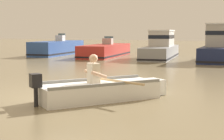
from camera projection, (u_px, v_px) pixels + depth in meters
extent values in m
plane|color=#7A6B4C|center=(73.00, 95.00, 9.53)|extent=(120.00, 120.00, 0.00)
cube|color=white|center=(99.00, 91.00, 8.79)|extent=(2.79, 3.11, 0.44)
cube|color=white|center=(154.00, 86.00, 9.61)|extent=(0.72, 0.69, 0.42)
cube|color=gray|center=(91.00, 79.00, 9.21)|extent=(1.95, 2.43, 0.08)
cube|color=gray|center=(108.00, 85.00, 8.32)|extent=(1.95, 2.43, 0.08)
cube|color=white|center=(95.00, 85.00, 8.72)|extent=(0.97, 0.85, 0.06)
cylinder|color=black|center=(36.00, 95.00, 8.00)|extent=(0.14, 0.14, 0.54)
cube|color=black|center=(36.00, 80.00, 7.96)|extent=(0.37, 0.36, 0.32)
cube|color=beige|center=(94.00, 73.00, 8.66)|extent=(0.40, 0.38, 0.52)
sphere|color=tan|center=(93.00, 58.00, 8.62)|extent=(0.22, 0.22, 0.22)
cylinder|color=tan|center=(92.00, 73.00, 8.88)|extent=(0.33, 0.39, 0.23)
cylinder|color=tan|center=(99.00, 75.00, 8.50)|extent=(0.33, 0.39, 0.23)
cylinder|color=tan|center=(114.00, 81.00, 8.79)|extent=(1.90, 0.75, 0.06)
cube|color=#2D519E|center=(58.00, 48.00, 25.95)|extent=(2.18, 6.08, 1.05)
cube|color=black|center=(58.00, 52.00, 25.99)|extent=(2.23, 6.12, 0.10)
cube|color=silver|center=(60.00, 38.00, 26.29)|extent=(0.64, 0.55, 0.44)
cube|color=slate|center=(62.00, 36.00, 26.51)|extent=(0.60, 0.09, 0.36)
cube|color=#B72D28|center=(106.00, 50.00, 24.30)|extent=(2.58, 6.55, 0.85)
cube|color=black|center=(106.00, 54.00, 24.33)|extent=(2.63, 6.59, 0.10)
cube|color=#B2ADA3|center=(108.00, 41.00, 24.68)|extent=(0.73, 0.57, 0.44)
cube|color=slate|center=(109.00, 39.00, 24.91)|extent=(0.69, 0.11, 0.36)
cube|color=gray|center=(160.00, 52.00, 22.55)|extent=(2.35, 6.48, 0.80)
cube|color=black|center=(160.00, 56.00, 22.58)|extent=(2.40, 6.52, 0.10)
cube|color=beige|center=(162.00, 39.00, 22.99)|extent=(1.60, 2.78, 1.00)
cube|color=black|center=(162.00, 37.00, 22.98)|extent=(1.63, 2.82, 0.24)
cube|color=white|center=(162.00, 30.00, 22.93)|extent=(1.68, 2.92, 0.08)
cube|color=#19234C|center=(220.00, 54.00, 20.29)|extent=(2.22, 5.23, 0.86)
cube|color=black|center=(220.00, 59.00, 20.32)|extent=(2.26, 5.27, 0.10)
cube|color=#B2ADA3|center=(221.00, 36.00, 20.59)|extent=(1.69, 2.21, 1.33)
cube|color=black|center=(222.00, 33.00, 20.57)|extent=(1.72, 2.24, 0.24)
cube|color=white|center=(222.00, 24.00, 20.51)|extent=(1.77, 2.32, 0.08)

